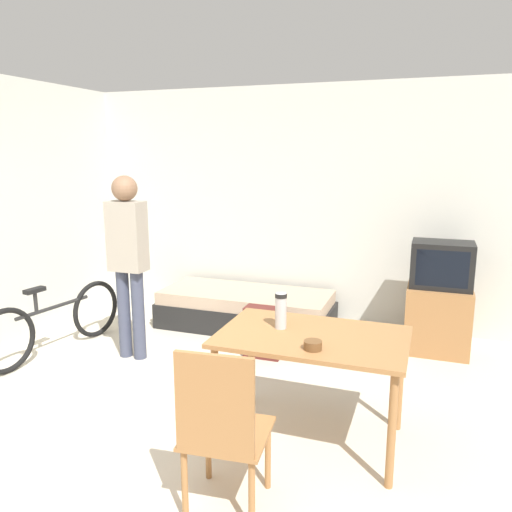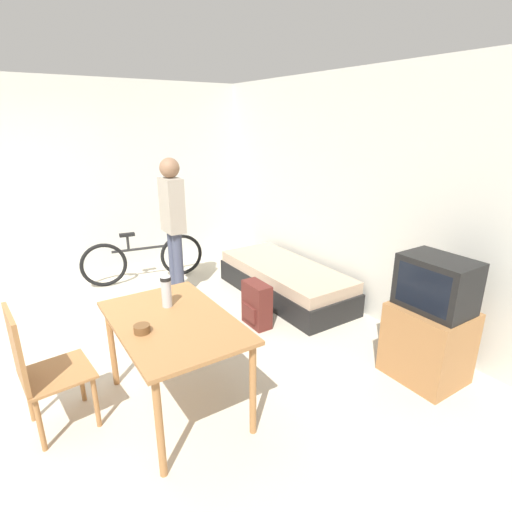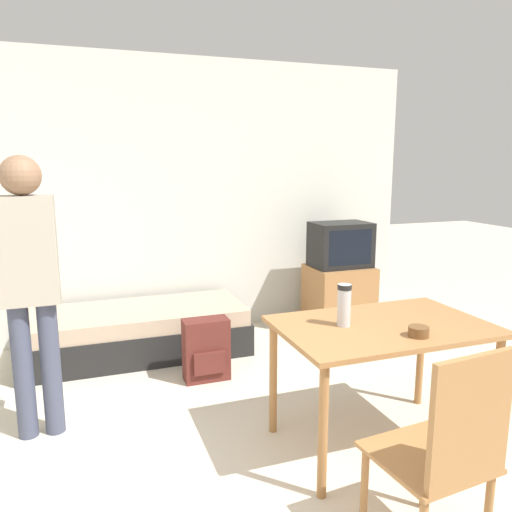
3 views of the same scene
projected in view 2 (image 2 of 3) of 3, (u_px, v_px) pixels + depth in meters
name	position (u px, v px, depth m)	size (l,w,h in m)	color
ground_plane	(44.00, 375.00, 3.58)	(20.00, 20.00, 0.00)	beige
wall_back	(330.00, 190.00, 4.88)	(5.55, 0.06, 2.70)	silver
wall_left	(135.00, 179.00, 5.83)	(0.06, 4.33, 2.70)	silver
daybed	(285.00, 281.00, 5.13)	(1.95, 0.82, 0.42)	black
tv	(430.00, 324.00, 3.41)	(0.61, 0.53, 1.11)	#9E6B3D
dining_table	(174.00, 331.00, 2.98)	(1.25, 0.80, 0.77)	#9E6B3D
wooden_chair	(38.00, 366.00, 2.77)	(0.49, 0.49, 0.99)	#9E6B3D
bicycle	(144.00, 259.00, 5.59)	(0.32, 1.66, 0.71)	black
person_standing	(173.00, 218.00, 4.84)	(0.34, 0.24, 1.75)	#3D4256
thermos_flask	(166.00, 290.00, 3.12)	(0.08, 0.08, 0.25)	#B7B7BC
mate_bowl	(142.00, 329.00, 2.76)	(0.11, 0.11, 0.06)	brown
backpack	(256.00, 305.00, 4.37)	(0.36, 0.21, 0.50)	#56231E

